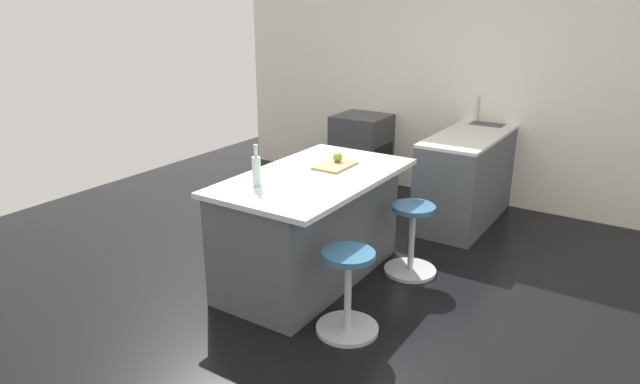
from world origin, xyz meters
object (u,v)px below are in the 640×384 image
oven_range (361,151)px  kitchen_island (310,226)px  apple_green (338,157)px  stool_by_window (412,241)px  water_bottle (256,170)px  cutting_board (335,166)px  stool_middle (348,294)px

oven_range → kitchen_island: size_ratio=0.53×
oven_range → apple_green: 2.21m
apple_green → stool_by_window: bearing=106.2°
stool_by_window → water_bottle: water_bottle is taller
oven_range → cutting_board: bearing=23.1°
stool_by_window → oven_range: bearing=-140.6°
stool_middle → cutting_board: 1.18m
apple_green → stool_middle: bearing=35.4°
stool_by_window → stool_middle: (1.06, 0.00, 0.00)m
stool_middle → kitchen_island: bearing=-128.4°
oven_range → apple_green: bearing=23.3°
oven_range → stool_by_window: oven_range is taller
cutting_board → apple_green: 0.10m
stool_by_window → apple_green: apple_green is taller
kitchen_island → cutting_board: 0.53m
oven_range → stool_by_window: 2.33m
apple_green → kitchen_island: bearing=-7.4°
kitchen_island → stool_by_window: (-0.53, 0.67, -0.17)m
oven_range → stool_middle: (2.85, 1.47, -0.16)m
kitchen_island → stool_by_window: bearing=128.4°
stool_by_window → cutting_board: (0.26, -0.60, 0.63)m
kitchen_island → stool_by_window: 0.87m
oven_range → stool_by_window: size_ratio=1.47×
kitchen_island → stool_by_window: kitchen_island is taller
cutting_board → apple_green: size_ratio=4.55×
apple_green → water_bottle: (0.81, -0.20, 0.06)m
cutting_board → water_bottle: bearing=-16.9°
cutting_board → water_bottle: 0.78m
stool_by_window → cutting_board: cutting_board is taller
water_bottle → oven_range: bearing=-166.8°
oven_range → stool_by_window: (1.79, 1.47, -0.16)m
oven_range → stool_middle: oven_range is taller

